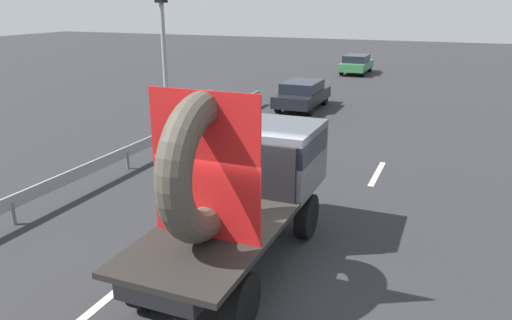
{
  "coord_description": "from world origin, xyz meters",
  "views": [
    {
      "loc": [
        3.21,
        -7.45,
        4.86
      ],
      "look_at": [
        -0.32,
        1.06,
        1.87
      ],
      "focal_mm": 34.34,
      "sensor_mm": 36.0,
      "label": 1
    }
  ],
  "objects": [
    {
      "name": "ground_plane",
      "position": [
        0.0,
        0.0,
        0.0
      ],
      "size": [
        120.0,
        120.0,
        0.0
      ],
      "primitive_type": "plane",
      "color": "#28282B"
    },
    {
      "name": "guardrail",
      "position": [
        -5.79,
        6.19,
        0.53
      ],
      "size": [
        0.1,
        16.92,
        0.71
      ],
      "color": "gray",
      "rests_on": "ground_plane"
    },
    {
      "name": "lane_dash_right_far",
      "position": [
        1.3,
        6.55,
        0.0
      ],
      "size": [
        0.16,
        2.26,
        0.01
      ],
      "primitive_type": "cube",
      "rotation": [
        0.0,
        0.0,
        1.57
      ],
      "color": "beige",
      "rests_on": "ground_plane"
    },
    {
      "name": "lane_dash_left_far",
      "position": [
        -1.93,
        5.86,
        0.0
      ],
      "size": [
        0.16,
        2.51,
        0.01
      ],
      "primitive_type": "cube",
      "rotation": [
        0.0,
        0.0,
        1.57
      ],
      "color": "beige",
      "rests_on": "ground_plane"
    },
    {
      "name": "traffic_light",
      "position": [
        -6.5,
        7.53,
        3.74
      ],
      "size": [
        0.42,
        0.36,
        5.72
      ],
      "color": "gray",
      "rests_on": "ground_plane"
    },
    {
      "name": "oncoming_car",
      "position": [
        -3.61,
        27.44,
        0.7
      ],
      "size": [
        1.71,
        3.99,
        1.3
      ],
      "color": "black",
      "rests_on": "ground_plane"
    },
    {
      "name": "distant_sedan",
      "position": [
        -3.54,
        14.55,
        0.71
      ],
      "size": [
        1.73,
        4.03,
        1.31
      ],
      "color": "black",
      "rests_on": "ground_plane"
    },
    {
      "name": "flatbed_truck",
      "position": [
        -0.32,
        0.62,
        1.7
      ],
      "size": [
        2.02,
        5.46,
        3.6
      ],
      "color": "black",
      "rests_on": "ground_plane"
    },
    {
      "name": "lane_dash_left_near",
      "position": [
        -1.93,
        -1.59,
        0.0
      ],
      "size": [
        0.16,
        2.59,
        0.01
      ],
      "primitive_type": "cube",
      "rotation": [
        0.0,
        0.0,
        1.57
      ],
      "color": "beige",
      "rests_on": "ground_plane"
    }
  ]
}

